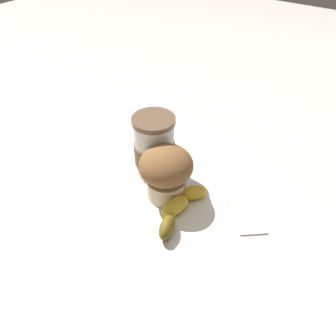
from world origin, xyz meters
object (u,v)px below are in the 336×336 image
(coffee_cup, at_px, (154,148))
(sugar_packet, at_px, (251,228))
(banana, at_px, (179,207))
(muffin, at_px, (166,171))

(coffee_cup, relative_size, sugar_packet, 2.67)
(sugar_packet, bearing_deg, coffee_cup, 173.74)
(banana, bearing_deg, coffee_cup, 147.17)
(coffee_cup, height_order, sugar_packet, coffee_cup)
(coffee_cup, relative_size, muffin, 1.21)
(coffee_cup, relative_size, banana, 0.84)
(coffee_cup, xyz_separation_m, banana, (0.11, -0.07, -0.05))
(coffee_cup, distance_m, muffin, 0.07)
(muffin, height_order, banana, muffin)
(coffee_cup, xyz_separation_m, muffin, (0.06, -0.04, -0.00))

